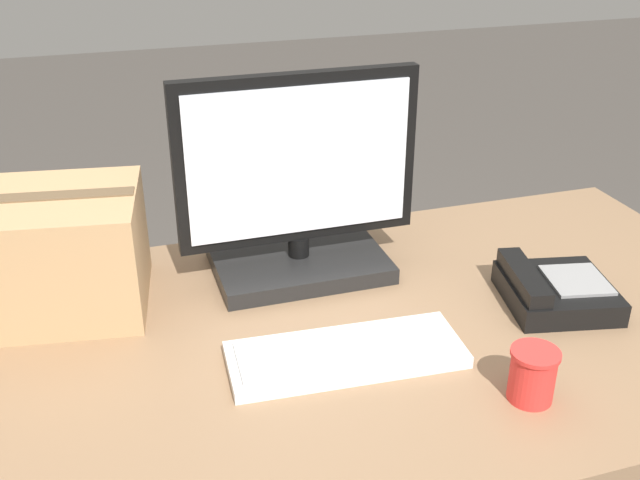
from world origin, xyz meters
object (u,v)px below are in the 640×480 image
object	(u,v)px
cardboard_box	(46,253)
paper_cup_right	(532,375)
keyboard	(346,354)
monitor	(298,198)
desk_phone	(554,290)

from	to	relation	value
cardboard_box	paper_cup_right	bearing A→B (deg)	-36.12
keyboard	paper_cup_right	bearing A→B (deg)	-33.49
cardboard_box	monitor	bearing A→B (deg)	-0.73
keyboard	desk_phone	size ratio (longest dim) A/B	1.75
monitor	keyboard	xyz separation A→B (m)	(-0.01, -0.34, -0.15)
paper_cup_right	desk_phone	bearing A→B (deg)	50.51
desk_phone	monitor	bearing A→B (deg)	159.01
monitor	paper_cup_right	size ratio (longest dim) A/B	5.45
keyboard	paper_cup_right	distance (m)	0.31
keyboard	monitor	bearing A→B (deg)	91.21
desk_phone	cardboard_box	world-z (taller)	cardboard_box
desk_phone	paper_cup_right	world-z (taller)	paper_cup_right
keyboard	cardboard_box	size ratio (longest dim) A/B	1.05
desk_phone	cardboard_box	distance (m)	0.97
monitor	desk_phone	size ratio (longest dim) A/B	2.07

